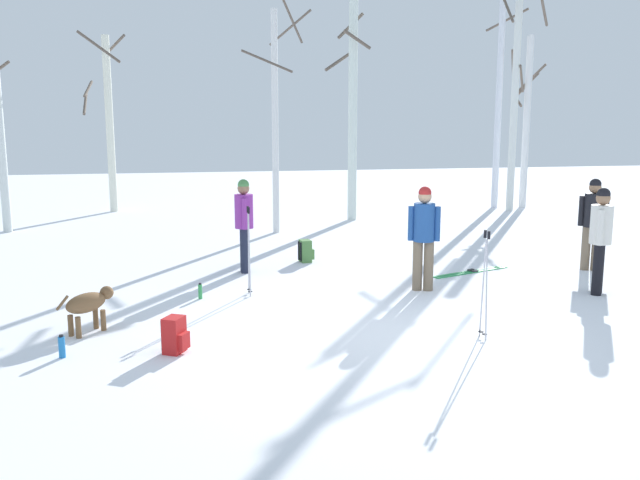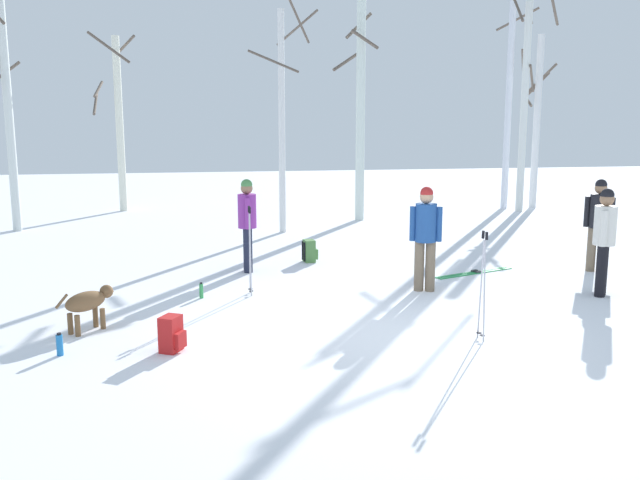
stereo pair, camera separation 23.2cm
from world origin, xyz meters
The scene contains 20 objects.
ground_plane centered at (0.00, 0.00, 0.00)m, with size 60.00×60.00×0.00m, color white.
person_0 centered at (4.84, 2.94, 0.98)m, with size 0.45×0.34×1.72m.
person_1 centered at (3.89, 1.35, 0.98)m, with size 0.36×0.43×1.72m.
person_2 centered at (1.23, 2.16, 0.98)m, with size 0.49×0.34×1.72m.
person_3 centered at (-1.49, 4.15, 0.98)m, with size 0.34×0.52×1.72m.
dog centered at (-3.86, 0.95, 0.39)m, with size 0.67×0.66×0.57m.
ski_pair_lying_0 centered at (2.58, 3.23, 0.01)m, with size 1.70×0.76×0.05m.
ski_poles_0 centered at (1.09, -0.37, 0.75)m, with size 0.07×0.20×1.40m.
ski_poles_1 centered at (-1.59, 2.46, 0.76)m, with size 0.07×0.24×1.42m.
backpack_0 centered at (-2.76, -0.09, 0.21)m, with size 0.34×0.33×0.44m.
backpack_1 centered at (-0.22, 4.80, 0.21)m, with size 0.31×0.28×0.44m.
water_bottle_0 centered at (-4.06, 0.01, 0.13)m, with size 0.08×0.08×0.28m.
water_bottle_1 centered at (-2.38, 2.37, 0.12)m, with size 0.06×0.06×0.25m.
birch_tree_0 centered at (-6.92, 9.99, 3.04)m, with size 1.01×1.37×6.01m.
birch_tree_1 centered at (-4.64, 13.56, 2.82)m, with size 1.36×1.43×5.37m.
birch_tree_2 centered at (-0.24, 8.50, 2.88)m, with size 1.76×1.77×5.61m.
birch_tree_3 centered at (2.16, 10.25, 3.64)m, with size 1.16×1.19×7.15m.
birch_tree_4 centered at (7.44, 11.93, 3.50)m, with size 1.08×1.91×6.68m.
birch_tree_5 centered at (7.54, 11.16, 4.07)m, with size 1.63×1.47×7.85m.
birch_tree_6 centered at (8.32, 11.82, 2.85)m, with size 1.29×1.00×5.66m.
Camera 2 is at (-2.45, -7.99, 2.72)m, focal length 37.50 mm.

